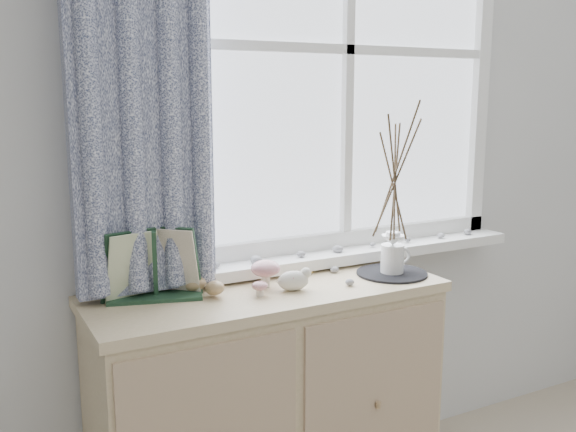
% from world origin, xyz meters
% --- Properties ---
extents(sideboard, '(1.20, 0.45, 0.85)m').
position_xyz_m(sideboard, '(-0.15, 1.75, 0.43)').
color(sideboard, beige).
rests_on(sideboard, ground).
extents(botanical_book, '(0.36, 0.22, 0.24)m').
position_xyz_m(botanical_book, '(-0.51, 1.79, 0.97)').
color(botanical_book, '#1B3924').
rests_on(botanical_book, sideboard).
extents(toadstool_cluster, '(0.18, 0.16, 0.09)m').
position_xyz_m(toadstool_cluster, '(-0.14, 1.75, 0.90)').
color(toadstool_cluster, silver).
rests_on(toadstool_cluster, sideboard).
extents(wooden_eggs, '(0.10, 0.12, 0.08)m').
position_xyz_m(wooden_eggs, '(-0.36, 1.79, 0.88)').
color(wooden_eggs, '#A2895A').
rests_on(wooden_eggs, sideboard).
extents(songbird_figurine, '(0.15, 0.10, 0.07)m').
position_xyz_m(songbird_figurine, '(-0.08, 1.70, 0.89)').
color(songbird_figurine, white).
rests_on(songbird_figurine, sideboard).
extents(crocheted_doily, '(0.25, 0.25, 0.01)m').
position_xyz_m(crocheted_doily, '(0.32, 1.70, 0.85)').
color(crocheted_doily, black).
rests_on(crocheted_doily, sideboard).
extents(twig_pitcher, '(0.26, 0.26, 0.63)m').
position_xyz_m(twig_pitcher, '(0.32, 1.70, 1.21)').
color(twig_pitcher, white).
rests_on(twig_pitcher, crocheted_doily).
extents(sideboard_pebbles, '(0.25, 0.19, 0.02)m').
position_xyz_m(sideboard_pebbles, '(0.20, 1.71, 0.86)').
color(sideboard_pebbles, '#949496').
rests_on(sideboard_pebbles, sideboard).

